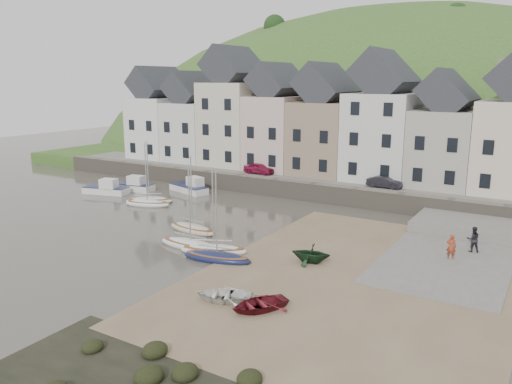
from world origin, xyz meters
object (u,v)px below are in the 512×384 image
Objects in this scene: sailboat_0 at (149,201)px; car_right at (384,182)px; rowboat_red at (259,304)px; person_dark at (473,239)px; car_left at (259,168)px; rowboat_green at (311,253)px; rowboat_white at (224,295)px; person_red at (451,247)px.

sailboat_0 reaches higher than car_right.
person_dark is at bearing 94.20° from rowboat_red.
sailboat_0 is 13.14m from car_left.
rowboat_white is at bearing -22.65° from rowboat_green.
car_right is (0.56, 26.47, 1.77)m from rowboat_white.
sailboat_0 is at bearing -119.72° from rowboat_green.
person_red reaches higher than rowboat_red.
rowboat_red is 1.86× the size of person_red.
rowboat_white is 1.71× the size of person_dark.
rowboat_red is at bearing 39.01° from person_dark.
person_dark is at bearing 124.38° from rowboat_white.
rowboat_green is 18.74m from car_right.
rowboat_red reaches higher than rowboat_white.
person_dark is (10.35, 15.49, 0.65)m from rowboat_white.
car_right is at bearing 171.73° from rowboat_green.
rowboat_red is (0.69, -7.78, -0.34)m from rowboat_green.
car_right is (-9.80, 10.97, 1.13)m from person_dark.
car_right is at bearing -71.58° from person_dark.
rowboat_white is 16.19m from person_red.
rowboat_green is 1.50× the size of person_red.
sailboat_0 is 29.54m from person_dark.
person_dark is at bearing 1.56° from sailboat_0.
car_left reaches higher than person_red.
car_left is (5.50, 11.78, 1.94)m from sailboat_0.
person_dark is at bearing -138.74° from car_right.
rowboat_green is 11.68m from person_dark.
car_right reaches higher than person_red.
rowboat_green is at bearing 17.83° from person_dark.
car_right is (-1.69, 26.44, 1.77)m from rowboat_red.
car_left reaches higher than rowboat_red.
rowboat_red is 17.47m from person_dark.
sailboat_0 is at bearing 155.43° from car_left.
person_red is (9.33, 13.22, 0.59)m from rowboat_white.
car_right is (19.72, 11.78, 1.89)m from sailboat_0.
car_left is 14.23m from car_right.
rowboat_white is 18.64m from person_dark.
rowboat_white is 1.22× the size of rowboat_green.
person_dark reaches higher than rowboat_green.
sailboat_0 reaches higher than person_red.
person_red is 0.48× the size of car_left.
sailboat_0 is 1.78× the size of car_left.
sailboat_0 reaches higher than person_dark.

